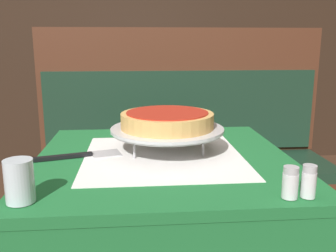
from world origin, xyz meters
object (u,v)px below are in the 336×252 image
condiment_caddy (135,83)px  deep_dish_pizza (167,120)px  dining_table_front (163,189)px  salt_shaker (290,183)px  pizza_server (79,156)px  pizza_pan_stand (167,130)px  booth_bench (184,179)px  pepper_shaker (309,182)px  water_glass_near (19,181)px  dining_table_rear (148,102)px

condiment_caddy → deep_dish_pizza: bearing=-86.4°
dining_table_front → salt_shaker: size_ratio=10.62×
pizza_server → condiment_caddy: bearing=84.1°
pizza_pan_stand → pizza_server: (-0.30, -0.04, -0.07)m
booth_bench → pizza_pan_stand: 0.99m
salt_shaker → pepper_shaker: 0.05m
dining_table_front → water_glass_near: size_ratio=8.09×
pizza_server → pepper_shaker: bearing=-32.2°
water_glass_near → pepper_shaker: size_ratio=1.27×
dining_table_front → dining_table_rear: 1.80m
pepper_shaker → deep_dish_pizza: bearing=126.6°
condiment_caddy → pepper_shaker: bearing=-79.0°
pizza_server → water_glass_near: water_glass_near is taller
water_glass_near → salt_shaker: water_glass_near is taller
water_glass_near → booth_bench: bearing=65.7°
deep_dish_pizza → pizza_server: size_ratio=1.07×
dining_table_front → deep_dish_pizza: 0.24m
dining_table_rear → booth_bench: booth_bench is taller
pizza_pan_stand → pizza_server: pizza_pan_stand is taller
pizza_server → dining_table_rear: bearing=81.0°
dining_table_rear → pepper_shaker: pepper_shaker is taller
water_glass_near → condiment_caddy: (0.27, 2.14, 0.00)m
dining_table_front → pizza_server: pizza_server is taller
booth_bench → salt_shaker: booth_bench is taller
deep_dish_pizza → condiment_caddy: (-0.11, 1.76, -0.06)m
salt_shaker → dining_table_front: bearing=127.3°
condiment_caddy → water_glass_near: bearing=-97.2°
deep_dish_pizza → condiment_caddy: bearing=93.6°
booth_bench → pizza_server: 1.08m
dining_table_front → salt_shaker: bearing=-52.7°
salt_shaker → pepper_shaker: size_ratio=0.97×
dining_table_rear → deep_dish_pizza: 1.76m
pepper_shaker → pizza_server: bearing=147.8°
dining_table_rear → pizza_pan_stand: bearing=-89.6°
water_glass_near → condiment_caddy: size_ratio=0.66×
dining_table_rear → pepper_shaker: bearing=-81.6°
booth_bench → water_glass_near: size_ratio=16.38×
booth_bench → condiment_caddy: (-0.28, 0.92, 0.47)m
pizza_server → condiment_caddy: size_ratio=1.87×
water_glass_near → salt_shaker: 0.65m
booth_bench → condiment_caddy: bearing=106.9°
water_glass_near → condiment_caddy: 2.16m
pizza_pan_stand → pepper_shaker: pizza_pan_stand is taller
booth_bench → pizza_server: size_ratio=5.78×
booth_bench → pepper_shaker: 1.34m
dining_table_front → deep_dish_pizza: deep_dish_pizza is taller
booth_bench → condiment_caddy: 1.07m
pepper_shaker → pizza_pan_stand: bearing=126.6°
pizza_pan_stand → water_glass_near: 0.54m
booth_bench → pizza_pan_stand: size_ratio=4.40×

